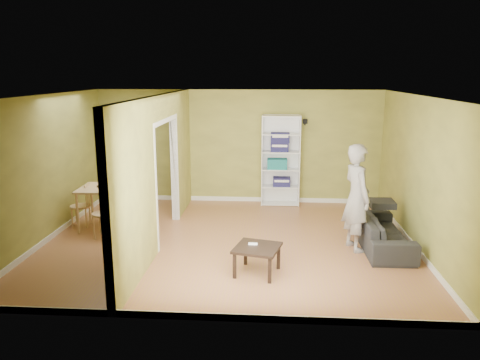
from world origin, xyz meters
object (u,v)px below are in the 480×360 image
Objects in this scene: sofa at (383,227)px; chair_far at (125,194)px; person at (357,188)px; coffee_table at (257,251)px; chair_near at (104,212)px; chair_left at (80,205)px; bookshelf at (281,160)px; dining_table at (114,191)px.

sofa is 1.86× the size of chair_far.
coffee_table is (-1.64, -1.13, -0.71)m from person.
sofa is at bearing -0.61° from chair_near.
chair_far reaches higher than chair_left.
chair_near reaches higher than chair_left.
coffee_table is at bearing -25.22° from chair_near.
bookshelf is at bearing 109.21° from chair_left.
dining_table is at bearing 61.88° from person.
person is at bearing 34.60° from coffee_table.
sofa is 2.48m from coffee_table.
sofa is 5.73m from chair_left.
person is 1.05× the size of bookshelf.
coffee_table is 0.74× the size of chair_left.
chair_near is at bearing 87.43° from sofa.
chair_near is at bearing 153.58° from coffee_table.
coffee_table is at bearing 106.97° from person.
chair_near is at bearing 43.08° from chair_left.
bookshelf is 2.37× the size of chair_left.
person reaches higher than chair_left.
coffee_table is (-2.14, -1.26, -0.00)m from sofa.
chair_left is at bearing 140.96° from chair_near.
chair_left is 0.90m from chair_near.
person is 4.55m from chair_near.
person is at bearing 73.78° from chair_left.
sofa is at bearing 75.89° from chair_left.
chair_far reaches higher than chair_near.
dining_table is at bearing -148.83° from bookshelf.
chair_left is (-3.55, 2.00, 0.07)m from coffee_table.
chair_left reaches higher than dining_table.
chair_far is (-4.46, 1.44, -0.56)m from person.
bookshelf is 4.15m from chair_near.
chair_left is at bearing 24.27° from chair_far.
dining_table is (-4.98, 0.70, 0.37)m from sofa.
chair_near is at bearing -92.26° from dining_table.
person is 1.66× the size of dining_table.
sofa is 0.88m from person.
dining_table is at bearing 74.42° from chair_far.
chair_left is 0.84× the size of chair_far.
person is 2.26× the size of chair_near.
chair_near is (-5.00, 0.16, 0.11)m from sofa.
coffee_table is at bearing 53.87° from chair_left.
sofa is 2.22× the size of chair_left.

